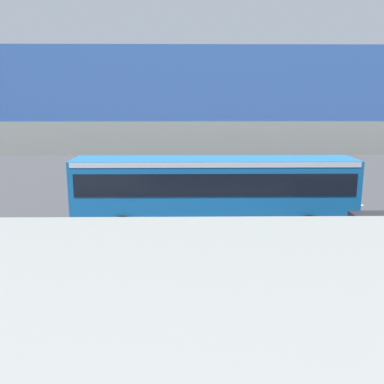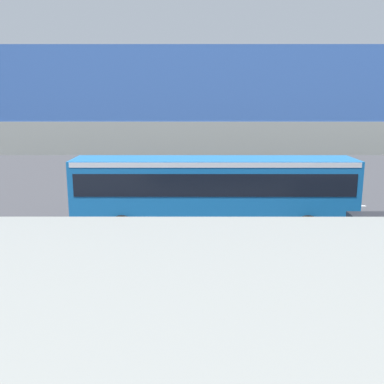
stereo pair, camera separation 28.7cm
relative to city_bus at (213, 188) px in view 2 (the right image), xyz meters
name	(u,v)px [view 2 (the right image)]	position (x,y,z in m)	size (l,w,h in m)	color
ground	(240,224)	(-1.27, -0.97, -1.88)	(80.00, 80.00, 0.00)	#424247
city_bus	(213,188)	(0.00, 0.00, 0.00)	(11.54, 2.85, 3.15)	#196BB7
lane_dash_leftmost	(347,206)	(-7.27, -4.41, -1.88)	(2.00, 0.20, 0.01)	silver
lane_dash_left	(271,206)	(-3.27, -4.41, -1.88)	(2.00, 0.20, 0.01)	silver
lane_dash_centre	(195,206)	(0.73, -4.41, -1.88)	(2.00, 0.20, 0.01)	silver
lane_dash_right	(119,206)	(4.73, -4.41, -1.88)	(2.00, 0.20, 0.01)	silver
pedestrian_overpass	(311,149)	(-1.27, 9.96, 2.76)	(30.17, 2.60, 6.29)	gray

